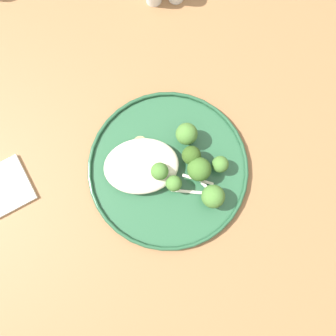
# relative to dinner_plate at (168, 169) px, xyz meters

# --- Properties ---
(ground) EXTENTS (6.00, 6.00, 0.00)m
(ground) POSITION_rel_dinner_plate_xyz_m (-0.02, 0.01, -0.75)
(ground) COLOR #665B51
(wooden_dining_table) EXTENTS (1.40, 1.00, 0.74)m
(wooden_dining_table) POSITION_rel_dinner_plate_xyz_m (-0.02, 0.01, -0.09)
(wooden_dining_table) COLOR brown
(wooden_dining_table) RESTS_ON ground
(dinner_plate) EXTENTS (0.29, 0.29, 0.02)m
(dinner_plate) POSITION_rel_dinner_plate_xyz_m (0.00, 0.00, 0.00)
(dinner_plate) COLOR #235133
(dinner_plate) RESTS_ON wooden_dining_table
(noodle_bed) EXTENTS (0.13, 0.10, 0.03)m
(noodle_bed) POSITION_rel_dinner_plate_xyz_m (-0.05, 0.01, 0.02)
(noodle_bed) COLOR beige
(noodle_bed) RESTS_ON dinner_plate
(seared_scallop_on_noodles) EXTENTS (0.03, 0.03, 0.01)m
(seared_scallop_on_noodles) POSITION_rel_dinner_plate_xyz_m (-0.08, 0.01, 0.01)
(seared_scallop_on_noodles) COLOR #E5C689
(seared_scallop_on_noodles) RESTS_ON dinner_plate
(seared_scallop_right_edge) EXTENTS (0.04, 0.04, 0.02)m
(seared_scallop_right_edge) POSITION_rel_dinner_plate_xyz_m (-0.05, 0.02, 0.01)
(seared_scallop_right_edge) COLOR #E5C689
(seared_scallop_right_edge) RESTS_ON dinner_plate
(seared_scallop_left_edge) EXTENTS (0.02, 0.02, 0.02)m
(seared_scallop_left_edge) POSITION_rel_dinner_plate_xyz_m (-0.04, 0.05, 0.01)
(seared_scallop_left_edge) COLOR #DBB77A
(seared_scallop_left_edge) RESTS_ON dinner_plate
(seared_scallop_center_golden) EXTENTS (0.02, 0.02, 0.02)m
(seared_scallop_center_golden) POSITION_rel_dinner_plate_xyz_m (-0.00, -0.02, 0.01)
(seared_scallop_center_golden) COLOR #DBB77A
(seared_scallop_center_golden) RESTS_ON dinner_plate
(broccoli_floret_front_edge) EXTENTS (0.03, 0.03, 0.04)m
(broccoli_floret_front_edge) POSITION_rel_dinner_plate_xyz_m (0.09, -0.01, 0.03)
(broccoli_floret_front_edge) COLOR #7A994C
(broccoli_floret_front_edge) RESTS_ON dinner_plate
(broccoli_floret_right_tilted) EXTENTS (0.04, 0.04, 0.05)m
(broccoli_floret_right_tilted) POSITION_rel_dinner_plate_xyz_m (0.05, -0.01, 0.03)
(broccoli_floret_right_tilted) COLOR #89A356
(broccoli_floret_right_tilted) RESTS_ON dinner_plate
(broccoli_floret_left_leaning) EXTENTS (0.03, 0.03, 0.05)m
(broccoli_floret_left_leaning) POSITION_rel_dinner_plate_xyz_m (0.01, -0.03, 0.03)
(broccoli_floret_left_leaning) COLOR #7A994C
(broccoli_floret_left_leaning) RESTS_ON dinner_plate
(broccoli_floret_split_head) EXTENTS (0.03, 0.03, 0.05)m
(broccoli_floret_split_head) POSITION_rel_dinner_plate_xyz_m (-0.02, -0.01, 0.03)
(broccoli_floret_split_head) COLOR #7A994C
(broccoli_floret_split_head) RESTS_ON dinner_plate
(broccoli_floret_small_sprig) EXTENTS (0.04, 0.04, 0.05)m
(broccoli_floret_small_sprig) POSITION_rel_dinner_plate_xyz_m (0.07, -0.06, 0.03)
(broccoli_floret_small_sprig) COLOR #89A356
(broccoli_floret_small_sprig) RESTS_ON dinner_plate
(broccoli_floret_near_rim) EXTENTS (0.04, 0.04, 0.05)m
(broccoli_floret_near_rim) POSITION_rel_dinner_plate_xyz_m (0.04, 0.05, 0.04)
(broccoli_floret_near_rim) COLOR #89A356
(broccoli_floret_near_rim) RESTS_ON dinner_plate
(broccoli_floret_beside_noodles) EXTENTS (0.03, 0.03, 0.05)m
(broccoli_floret_beside_noodles) POSITION_rel_dinner_plate_xyz_m (0.04, 0.01, 0.03)
(broccoli_floret_beside_noodles) COLOR #89A356
(broccoli_floret_beside_noodles) RESTS_ON dinner_plate
(onion_sliver_long_sliver) EXTENTS (0.05, 0.02, 0.00)m
(onion_sliver_long_sliver) POSITION_rel_dinner_plate_xyz_m (0.03, -0.05, 0.01)
(onion_sliver_long_sliver) COLOR silver
(onion_sliver_long_sliver) RESTS_ON dinner_plate
(onion_sliver_short_strip) EXTENTS (0.03, 0.04, 0.00)m
(onion_sliver_short_strip) POSITION_rel_dinner_plate_xyz_m (0.07, -0.05, 0.01)
(onion_sliver_short_strip) COLOR silver
(onion_sliver_short_strip) RESTS_ON dinner_plate
(onion_sliver_curled_piece) EXTENTS (0.03, 0.03, 0.00)m
(onion_sliver_curled_piece) POSITION_rel_dinner_plate_xyz_m (0.06, -0.01, 0.01)
(onion_sliver_curled_piece) COLOR silver
(onion_sliver_curled_piece) RESTS_ON dinner_plate
(onion_sliver_pale_crescent) EXTENTS (0.05, 0.03, 0.00)m
(onion_sliver_pale_crescent) POSITION_rel_dinner_plate_xyz_m (0.05, -0.03, 0.01)
(onion_sliver_pale_crescent) COLOR silver
(onion_sliver_pale_crescent) RESTS_ON dinner_plate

